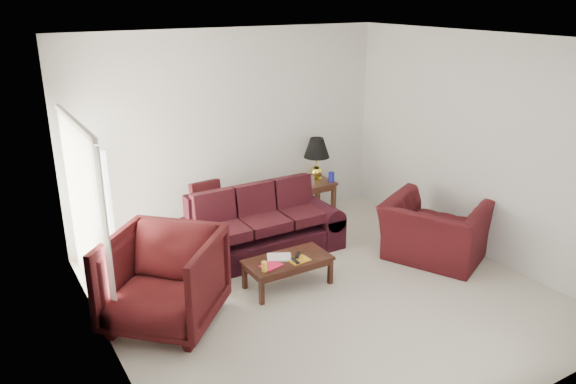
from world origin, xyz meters
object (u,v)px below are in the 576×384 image
at_px(coffee_table, 288,272).
at_px(sofa, 262,224).
at_px(end_table, 314,199).
at_px(armchair_left, 163,280).
at_px(floor_lamp, 104,208).
at_px(armchair_right, 435,231).

bearing_deg(coffee_table, sofa, 85.17).
bearing_deg(end_table, armchair_left, -150.17).
bearing_deg(coffee_table, armchair_left, -174.42).
bearing_deg(armchair_left, end_table, 73.93).
bearing_deg(armchair_left, coffee_table, 45.15).
relative_size(armchair_left, coffee_table, 1.10).
xyz_separation_m(sofa, floor_lamp, (-1.90, 0.86, 0.33)).
bearing_deg(armchair_left, floor_lamp, 138.93).
xyz_separation_m(end_table, coffee_table, (-1.55, -1.77, -0.12)).
xyz_separation_m(floor_lamp, coffee_table, (1.74, -1.82, -0.60)).
bearing_deg(coffee_table, floor_lamp, 138.23).
bearing_deg(armchair_left, sofa, 73.62).
bearing_deg(floor_lamp, armchair_right, -29.77).
bearing_deg(armchair_right, end_table, -11.93).
bearing_deg(floor_lamp, armchair_left, -85.17).
xyz_separation_m(armchair_right, coffee_table, (-2.09, 0.37, -0.23)).
distance_m(sofa, armchair_left, 2.00).
height_order(sofa, coffee_table, sofa).
distance_m(sofa, floor_lamp, 2.11).
height_order(sofa, end_table, sofa).
bearing_deg(coffee_table, armchair_right, -5.56).
bearing_deg(end_table, armchair_right, -75.83).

